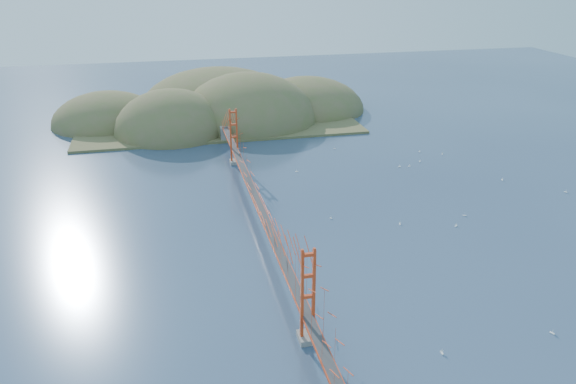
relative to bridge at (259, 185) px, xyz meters
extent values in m
plane|color=#304461|center=(0.00, -0.18, -7.01)|extent=(320.00, 320.00, 0.00)
cube|color=gray|center=(0.00, -30.18, -6.66)|extent=(2.00, 2.40, 0.70)
cube|color=gray|center=(0.00, 29.82, -6.66)|extent=(2.00, 2.40, 0.70)
cube|color=red|center=(0.00, -0.18, -3.71)|extent=(1.40, 92.00, 0.16)
cube|color=red|center=(0.00, -0.18, -3.91)|extent=(1.33, 92.00, 0.24)
cube|color=#38383A|center=(0.00, -0.18, -3.61)|extent=(1.19, 92.00, 0.03)
cube|color=gray|center=(0.00, 45.82, -5.36)|extent=(2.20, 2.60, 3.30)
cube|color=brown|center=(0.00, 63.82, -6.76)|extent=(70.00, 40.00, 0.60)
ellipsoid|color=brown|center=(-12.00, 55.82, -7.01)|extent=(28.00, 28.00, 21.00)
ellipsoid|color=brown|center=(8.00, 61.82, -7.01)|extent=(36.00, 36.00, 25.00)
ellipsoid|color=brown|center=(26.00, 69.82, -7.01)|extent=(32.00, 32.00, 18.00)
ellipsoid|color=brown|center=(-28.00, 67.82, -7.01)|extent=(28.00, 28.00, 16.00)
ellipsoid|color=brown|center=(2.00, 77.82, -7.01)|extent=(44.00, 44.00, 22.00)
cube|color=white|center=(30.61, -7.53, -6.94)|extent=(0.59, 0.50, 0.11)
cylinder|color=white|center=(30.61, -7.53, -6.63)|extent=(0.02, 0.02, 0.64)
cube|color=white|center=(34.84, 19.89, -6.95)|extent=(0.55, 0.21, 0.10)
cylinder|color=white|center=(34.84, 19.89, -6.65)|extent=(0.02, 0.02, 0.59)
cube|color=white|center=(27.81, -35.32, -6.94)|extent=(0.41, 0.62, 0.11)
cylinder|color=white|center=(27.81, -35.32, -6.62)|extent=(0.02, 0.02, 0.64)
cube|color=white|center=(23.24, 34.37, -6.96)|extent=(0.50, 0.28, 0.09)
cylinder|color=white|center=(23.24, 34.37, -6.70)|extent=(0.01, 0.01, 0.52)
cube|color=white|center=(49.23, 8.85, -6.95)|extent=(0.33, 0.58, 0.10)
cylinder|color=white|center=(49.23, 8.85, -6.65)|extent=(0.02, 0.02, 0.60)
cube|color=white|center=(11.88, -0.30, -6.96)|extent=(0.38, 0.49, 0.09)
cylinder|color=white|center=(11.88, -0.30, -6.70)|extent=(0.01, 0.01, 0.52)
cube|color=white|center=(11.45, 22.07, -6.95)|extent=(0.58, 0.20, 0.10)
cylinder|color=white|center=(11.45, 22.07, -6.63)|extent=(0.02, 0.02, 0.62)
cube|color=white|center=(22.14, -4.80, -6.95)|extent=(0.24, 0.54, 0.09)
cylinder|color=white|center=(22.14, -4.80, -6.67)|extent=(0.02, 0.02, 0.57)
cube|color=white|center=(57.17, 0.83, -6.94)|extent=(0.40, 0.62, 0.11)
cylinder|color=white|center=(57.17, 0.83, -6.62)|extent=(0.02, 0.02, 0.64)
cube|color=white|center=(40.93, 28.08, -6.95)|extent=(0.27, 0.52, 0.09)
cylinder|color=white|center=(40.93, 28.08, -6.68)|extent=(0.01, 0.01, 0.55)
cube|color=white|center=(32.73, 20.10, -6.94)|extent=(0.66, 0.41, 0.11)
cylinder|color=white|center=(32.73, 20.10, -6.60)|extent=(0.02, 0.02, 0.68)
cube|color=white|center=(33.97, -4.21, -6.95)|extent=(0.58, 0.46, 0.10)
cylinder|color=white|center=(33.97, -4.21, -6.64)|extent=(0.02, 0.02, 0.62)
cube|color=white|center=(45.09, 25.46, -6.94)|extent=(0.42, 0.63, 0.11)
cylinder|color=white|center=(45.09, 25.46, -6.62)|extent=(0.02, 0.02, 0.65)
cube|color=white|center=(13.80, -35.72, -6.94)|extent=(0.25, 0.61, 0.11)
cylinder|color=white|center=(13.80, -35.72, -6.62)|extent=(0.02, 0.02, 0.65)
cube|color=white|center=(38.24, 22.19, -6.95)|extent=(0.30, 0.59, 0.10)
cylinder|color=white|center=(38.24, 22.19, -6.64)|extent=(0.02, 0.02, 0.61)
camera|label=1|loc=(-13.61, -80.35, 33.11)|focal=35.00mm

